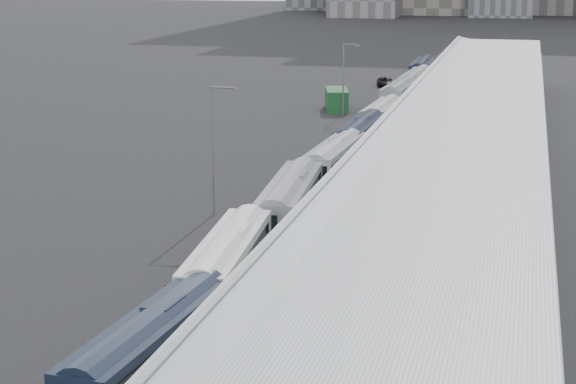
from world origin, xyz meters
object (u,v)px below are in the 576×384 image
(bus_7, at_px, (401,99))
(bus_2, at_px, (228,272))
(bus_6, at_px, (382,120))
(street_lamp_far, at_px, (345,74))
(shipping_container, at_px, (337,100))
(bus_4, at_px, (334,166))
(bus_9, at_px, (422,74))
(bus_3, at_px, (290,209))
(suv, at_px, (385,82))
(bus_8, at_px, (416,86))
(bus_5, at_px, (360,141))
(street_lamp_near, at_px, (214,142))
(bus_1, at_px, (153,359))

(bus_7, bearing_deg, bus_2, -87.07)
(bus_6, relative_size, street_lamp_far, 1.41)
(bus_6, bearing_deg, street_lamp_far, 121.14)
(bus_2, relative_size, shipping_container, 2.09)
(bus_4, height_order, bus_9, bus_9)
(bus_7, xyz_separation_m, bus_9, (-0.28, 27.03, -0.02))
(bus_2, bearing_deg, bus_7, 84.35)
(bus_3, xyz_separation_m, suv, (-5.10, 80.33, -1.03))
(bus_7, bearing_deg, bus_8, 91.77)
(bus_5, relative_size, bus_8, 0.96)
(bus_6, height_order, bus_9, bus_9)
(bus_2, bearing_deg, bus_8, 84.16)
(bus_4, relative_size, bus_6, 1.05)
(bus_5, distance_m, suv, 53.30)
(bus_5, bearing_deg, street_lamp_near, -104.03)
(bus_1, xyz_separation_m, street_lamp_near, (-6.83, 29.76, 4.02))
(bus_2, xyz_separation_m, bus_3, (0.14, 14.24, 0.06))
(bus_3, relative_size, bus_5, 1.08)
(bus_1, xyz_separation_m, shipping_container, (-7.87, 82.34, -0.26))
(street_lamp_far, bearing_deg, street_lamp_near, -90.76)
(bus_1, bearing_deg, bus_8, 94.29)
(street_lamp_far, bearing_deg, bus_2, -84.97)
(bus_5, bearing_deg, shipping_container, 107.73)
(bus_9, relative_size, suv, 2.79)
(bus_4, xyz_separation_m, bus_6, (0.35, 24.80, -0.07))
(bus_5, relative_size, shipping_container, 2.00)
(bus_7, distance_m, street_lamp_far, 8.03)
(bus_5, distance_m, shipping_container, 29.66)
(bus_3, bearing_deg, street_lamp_far, 91.94)
(bus_2, height_order, bus_3, bus_3)
(bus_4, bearing_deg, bus_2, -87.72)
(street_lamp_far, bearing_deg, suv, 88.16)
(bus_1, xyz_separation_m, bus_2, (-0.32, 12.23, 0.05))
(bus_2, distance_m, bus_7, 69.84)
(street_lamp_far, relative_size, suv, 1.78)
(bus_7, height_order, shipping_container, bus_7)
(bus_2, xyz_separation_m, bus_6, (0.55, 54.59, -0.14))
(bus_1, bearing_deg, bus_6, 94.54)
(bus_5, relative_size, bus_6, 1.05)
(bus_5, bearing_deg, bus_8, 91.22)
(bus_6, xyz_separation_m, shipping_container, (-8.10, 15.52, -0.16))
(street_lamp_near, bearing_deg, bus_4, 61.31)
(bus_6, relative_size, street_lamp_near, 1.26)
(bus_1, xyz_separation_m, bus_6, (0.23, 66.81, -0.09))
(bus_3, bearing_deg, bus_2, -95.16)
(bus_3, height_order, shipping_container, bus_3)
(bus_1, relative_size, street_lamp_far, 1.51)
(bus_4, xyz_separation_m, bus_8, (0.88, 53.12, 0.08))
(bus_4, bearing_deg, shipping_container, 103.53)
(bus_7, xyz_separation_m, street_lamp_far, (-6.54, -3.23, 3.36))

